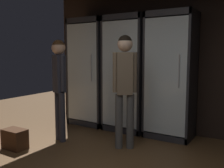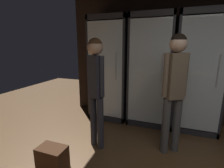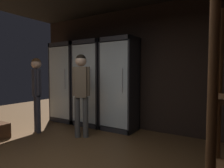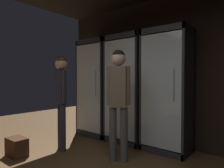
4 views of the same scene
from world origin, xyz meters
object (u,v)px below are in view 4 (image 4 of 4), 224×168
object	(u,v)px
cooler_far_left	(98,89)
shopper_far	(61,91)
shopper_near	(118,93)
wine_crate_floor	(17,147)
cooler_left	(129,90)
cooler_center	(168,92)

from	to	relation	value
cooler_far_left	shopper_far	distance (m)	1.18
shopper_near	wine_crate_floor	world-z (taller)	shopper_near
cooler_left	shopper_far	size ratio (longest dim) A/B	1.28
cooler_left	cooler_center	distance (m)	0.83
cooler_left	cooler_far_left	bearing A→B (deg)	-179.92
cooler_left	shopper_far	world-z (taller)	cooler_left
cooler_left	cooler_center	size ratio (longest dim) A/B	1.00
cooler_far_left	shopper_near	xyz separation A→B (m)	(1.27, -0.91, 0.01)
cooler_left	cooler_center	bearing A→B (deg)	-0.05
cooler_far_left	wine_crate_floor	world-z (taller)	cooler_far_left
cooler_far_left	cooler_left	xyz separation A→B (m)	(0.83, 0.00, -0.00)
shopper_far	wine_crate_floor	xyz separation A→B (m)	(-0.32, -0.63, -0.88)
shopper_far	wine_crate_floor	world-z (taller)	shopper_far
shopper_far	cooler_center	bearing A→B (deg)	38.68
shopper_near	cooler_center	bearing A→B (deg)	66.73
wine_crate_floor	shopper_near	bearing A→B (deg)	32.56
cooler_far_left	cooler_center	size ratio (longest dim) A/B	1.00
cooler_far_left	cooler_left	bearing A→B (deg)	0.08
wine_crate_floor	shopper_far	bearing A→B (deg)	62.89
shopper_far	wine_crate_floor	bearing A→B (deg)	-117.11
wine_crate_floor	cooler_center	bearing A→B (deg)	45.33
shopper_near	shopper_far	xyz separation A→B (m)	(-1.06, -0.25, -0.01)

